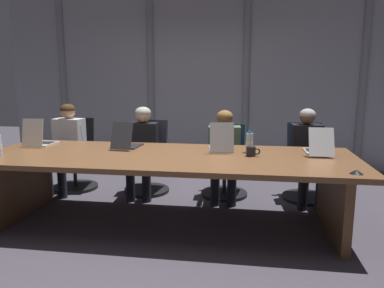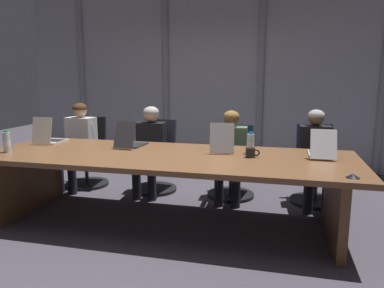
{
  "view_description": "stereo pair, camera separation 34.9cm",
  "coord_description": "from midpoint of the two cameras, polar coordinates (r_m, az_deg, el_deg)",
  "views": [
    {
      "loc": [
        0.78,
        -3.57,
        1.53
      ],
      "look_at": [
        0.24,
        0.1,
        0.84
      ],
      "focal_mm": 34.27,
      "sensor_mm": 36.0,
      "label": 1
    },
    {
      "loc": [
        1.13,
        -3.51,
        1.53
      ],
      "look_at": [
        0.24,
        0.1,
        0.84
      ],
      "focal_mm": 34.27,
      "sensor_mm": 36.0,
      "label": 2
    }
  ],
  "objects": [
    {
      "name": "person_center",
      "position": [
        4.58,
        8.14,
        -0.91
      ],
      "size": [
        0.43,
        0.56,
        1.11
      ],
      "rotation": [
        0.0,
        0.0,
        -1.52
      ],
      "color": "#4C6B4C",
      "rests_on": "ground_plane"
    },
    {
      "name": "conference_table",
      "position": [
        3.78,
        -1.32,
        -3.79
      ],
      "size": [
        3.8,
        1.3,
        0.74
      ],
      "color": "brown",
      "rests_on": "ground_plane"
    },
    {
      "name": "person_left_mid",
      "position": [
        4.79,
        -4.51,
        -0.11
      ],
      "size": [
        0.4,
        0.56,
        1.14
      ],
      "rotation": [
        0.0,
        0.0,
        -1.5
      ],
      "color": "black",
      "rests_on": "ground_plane"
    },
    {
      "name": "office_chair_left_end",
      "position": [
        5.38,
        -14.17,
        -2.5
      ],
      "size": [
        0.6,
        0.6,
        0.96
      ],
      "rotation": [
        0.0,
        0.0,
        -1.46
      ],
      "color": "black",
      "rests_on": "ground_plane"
    },
    {
      "name": "water_bottle_primary",
      "position": [
        3.84,
        11.68,
        0.01
      ],
      "size": [
        0.07,
        0.07,
        0.23
      ],
      "color": "silver",
      "rests_on": "conference_table"
    },
    {
      "name": "person_left_end",
      "position": [
        5.21,
        -15.53,
        0.5
      ],
      "size": [
        0.43,
        0.57,
        1.17
      ],
      "rotation": [
        0.0,
        0.0,
        -1.67
      ],
      "color": "silver",
      "rests_on": "ground_plane"
    },
    {
      "name": "coffee_mug_near",
      "position": [
        3.68,
        11.83,
        -1.32
      ],
      "size": [
        0.14,
        0.09,
        0.1
      ],
      "color": "black",
      "rests_on": "conference_table"
    },
    {
      "name": "curtain_backdrop",
      "position": [
        6.29,
        5.11,
        10.34
      ],
      "size": [
        6.76,
        0.17,
        3.04
      ],
      "color": "#9999A0",
      "rests_on": "ground_plane"
    },
    {
      "name": "office_chair_right_mid",
      "position": [
        4.81,
        20.64,
        -4.43
      ],
      "size": [
        0.6,
        0.6,
        0.95
      ],
      "rotation": [
        0.0,
        0.0,
        -1.45
      ],
      "color": "navy",
      "rests_on": "ground_plane"
    },
    {
      "name": "water_bottle_secondary",
      "position": [
        4.21,
        -24.8,
        0.21
      ],
      "size": [
        0.07,
        0.07,
        0.24
      ],
      "color": "silver",
      "rests_on": "conference_table"
    },
    {
      "name": "laptop_left_mid",
      "position": [
        4.17,
        -7.15,
        0.33
      ],
      "size": [
        0.26,
        0.44,
        0.3
      ],
      "rotation": [
        0.0,
        0.0,
        1.5
      ],
      "color": "#2D2D33",
      "rests_on": "conference_table"
    },
    {
      "name": "person_right_mid",
      "position": [
        4.59,
        20.74,
        -1.34
      ],
      "size": [
        0.4,
        0.57,
        1.15
      ],
      "rotation": [
        0.0,
        0.0,
        -1.49
      ],
      "color": "black",
      "rests_on": "ground_plane"
    },
    {
      "name": "conference_mic_left_side",
      "position": [
        3.22,
        26.67,
        -4.48
      ],
      "size": [
        0.11,
        0.11,
        0.03
      ],
      "primitive_type": "cone",
      "color": "black",
      "rests_on": "conference_table"
    },
    {
      "name": "ground_plane",
      "position": [
        3.97,
        -1.28,
        -12.17
      ],
      "size": [
        13.52,
        13.52,
        0.0
      ],
      "primitive_type": "plane",
      "color": "#47424C"
    },
    {
      "name": "office_chair_left_mid",
      "position": [
        4.99,
        -3.65,
        -3.24
      ],
      "size": [
        0.6,
        0.61,
        0.95
      ],
      "rotation": [
        0.0,
        0.0,
        -1.71
      ],
      "color": "#2D2D38",
      "rests_on": "ground_plane"
    },
    {
      "name": "laptop_right_mid",
      "position": [
        3.93,
        21.93,
        -1.02
      ],
      "size": [
        0.24,
        0.46,
        0.29
      ],
      "rotation": [
        0.0,
        0.0,
        1.57
      ],
      "color": "#BCBCC1",
      "rests_on": "conference_table"
    },
    {
      "name": "laptop_left_end",
      "position": [
        4.64,
        -19.31,
        0.88
      ],
      "size": [
        0.25,
        0.4,
        0.33
      ],
      "rotation": [
        0.0,
        0.0,
        1.56
      ],
      "color": "beige",
      "rests_on": "conference_table"
    },
    {
      "name": "laptop_center",
      "position": [
        3.91,
        7.28,
        -0.3
      ],
      "size": [
        0.3,
        0.42,
        0.32
      ],
      "rotation": [
        0.0,
        0.0,
        1.7
      ],
      "color": "#A8ADB7",
      "rests_on": "conference_table"
    },
    {
      "name": "office_chair_center",
      "position": [
        4.79,
        8.35,
        -4.05
      ],
      "size": [
        0.6,
        0.6,
        0.91
      ],
      "rotation": [
        0.0,
        0.0,
        -1.71
      ],
      "color": "navy",
      "rests_on": "ground_plane"
    }
  ]
}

